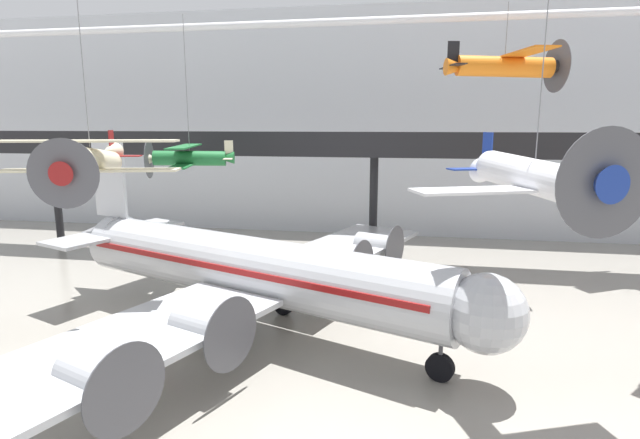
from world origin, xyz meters
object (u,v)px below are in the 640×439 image
suspended_plane_cream_biplane (91,159)px  suspended_plane_white_twin (534,178)px  suspended_plane_orange_highwing (504,66)px  suspended_plane_green_biplane (189,158)px  airliner_silver_main (247,269)px

suspended_plane_cream_biplane → suspended_plane_white_twin: (19.29, -2.36, -0.26)m
suspended_plane_orange_highwing → suspended_plane_green_biplane: suspended_plane_orange_highwing is taller
suspended_plane_cream_biplane → suspended_plane_green_biplane: suspended_plane_cream_biplane is taller
suspended_plane_orange_highwing → suspended_plane_white_twin: bearing=-109.0°
airliner_silver_main → suspended_plane_cream_biplane: (-6.15, -4.19, 6.28)m
suspended_plane_white_twin → airliner_silver_main: bearing=-137.7°
suspended_plane_orange_highwing → suspended_plane_green_biplane: bearing=169.2°
suspended_plane_white_twin → suspended_plane_green_biplane: size_ratio=0.96×
airliner_silver_main → suspended_plane_white_twin: size_ratio=3.13×
airliner_silver_main → suspended_plane_orange_highwing: 20.74m
suspended_plane_cream_biplane → suspended_plane_white_twin: size_ratio=1.01×
suspended_plane_orange_highwing → airliner_silver_main: bearing=-161.4°
suspended_plane_cream_biplane → suspended_plane_white_twin: suspended_plane_cream_biplane is taller
suspended_plane_orange_highwing → suspended_plane_green_biplane: 22.19m
suspended_plane_green_biplane → airliner_silver_main: bearing=115.6°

